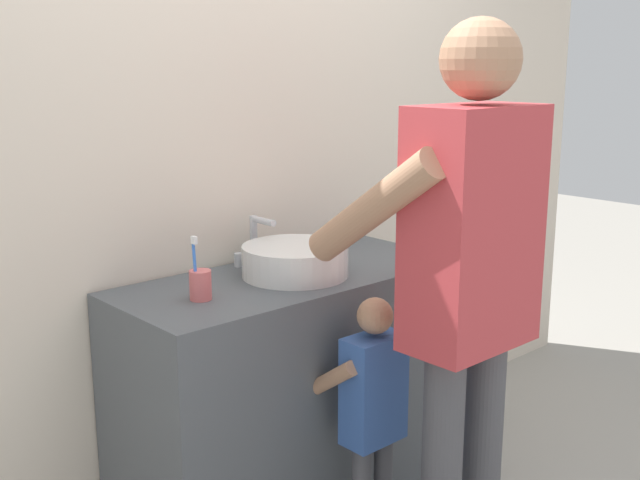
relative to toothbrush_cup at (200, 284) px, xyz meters
name	(u,v)px	position (x,y,z in m)	size (l,w,h in m)	color
back_wall	(235,139)	(0.40, 0.35, 0.40)	(4.40, 0.08, 2.70)	beige
vanity_cabinet	(293,393)	(0.40, 0.03, -0.50)	(1.28, 0.54, 0.90)	#4C5156
sink_basin	(295,260)	(0.40, 0.01, 0.01)	(0.37, 0.37, 0.11)	silver
faucet	(256,243)	(0.40, 0.24, 0.03)	(0.18, 0.14, 0.18)	#B7BABF
toothbrush_cup	(200,284)	(0.00, 0.00, 0.00)	(0.07, 0.07, 0.21)	#D86666
child_toddler	(372,404)	(0.40, -0.37, -0.41)	(0.28, 0.28, 0.90)	#47474C
adult_parent	(466,264)	(0.49, -0.66, 0.11)	(0.54, 0.57, 1.75)	#47474C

